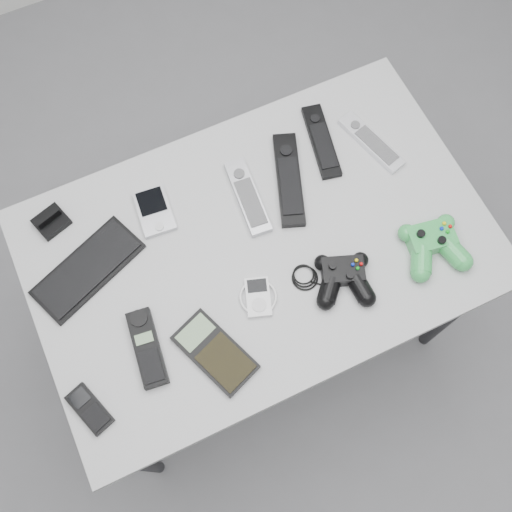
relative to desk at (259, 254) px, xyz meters
name	(u,v)px	position (x,y,z in m)	size (l,w,h in m)	color
floor	(246,350)	(-0.08, -0.07, -0.65)	(3.50, 3.50, 0.00)	slate
desk	(259,254)	(0.00, 0.00, 0.00)	(1.07, 0.69, 0.72)	#A7A8AA
pda_keyboard	(88,269)	(-0.38, 0.11, 0.07)	(0.26, 0.11, 0.02)	black
dock_bracket	(50,220)	(-0.42, 0.26, 0.08)	(0.07, 0.06, 0.04)	black
pda	(154,211)	(-0.19, 0.18, 0.07)	(0.08, 0.12, 0.02)	#A9A9B0
remote_silver_a	(248,197)	(0.03, 0.12, 0.07)	(0.05, 0.20, 0.02)	#A9A9B0
remote_black_a	(289,179)	(0.14, 0.12, 0.07)	(0.06, 0.25, 0.02)	black
remote_black_b	(321,141)	(0.26, 0.18, 0.07)	(0.05, 0.21, 0.02)	black
remote_silver_b	(371,142)	(0.37, 0.13, 0.07)	(0.04, 0.19, 0.02)	silver
mobile_phone	(89,409)	(-0.48, -0.19, 0.07)	(0.05, 0.11, 0.02)	black
cordless_handset	(147,348)	(-0.33, -0.12, 0.08)	(0.05, 0.17, 0.03)	black
calculator	(215,352)	(-0.20, -0.19, 0.07)	(0.09, 0.19, 0.02)	black
mp3_player	(258,297)	(-0.06, -0.12, 0.07)	(0.09, 0.09, 0.02)	silver
controller_black	(344,277)	(0.14, -0.16, 0.08)	(0.23, 0.14, 0.05)	black
controller_green	(433,243)	(0.36, -0.18, 0.09)	(0.15, 0.16, 0.05)	#227C3A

